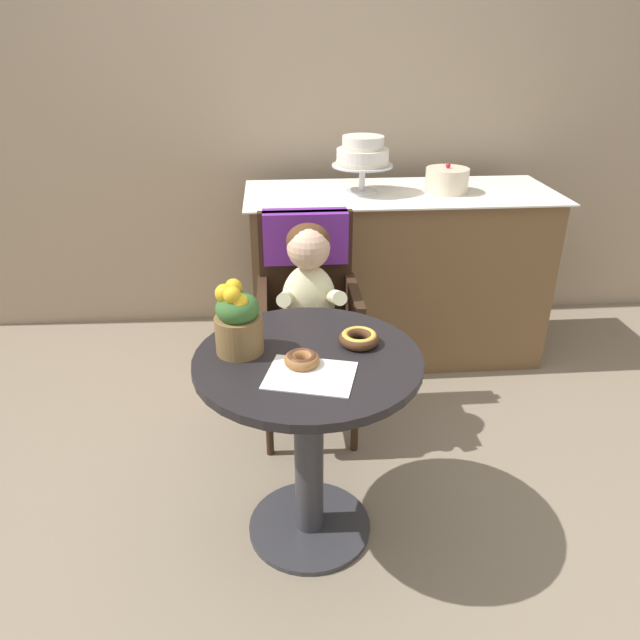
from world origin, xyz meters
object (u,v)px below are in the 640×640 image
seated_child (309,296)px  donut_mid (359,338)px  flower_vase (238,319)px  wicker_chair (307,289)px  donut_front (302,359)px  tiered_cake_stand (363,155)px  round_layer_cake (447,180)px  cafe_table (308,412)px

seated_child → donut_mid: (0.13, -0.49, 0.06)m
donut_mid → flower_vase: 0.39m
wicker_chair → seated_child: bearing=-87.9°
donut_front → tiered_cake_stand: tiered_cake_stand is taller
flower_vase → round_layer_cake: size_ratio=1.10×
wicker_chair → round_layer_cake: 0.98m
seated_child → tiered_cake_stand: 0.90m
donut_mid → flower_vase: size_ratio=0.55×
seated_child → donut_front: bearing=-95.8°
donut_front → round_layer_cake: bearing=59.2°
tiered_cake_stand → round_layer_cake: bearing=-2.6°
cafe_table → seated_child: seated_child is taller
cafe_table → tiered_cake_stand: size_ratio=2.40×
wicker_chair → donut_mid: (0.13, -0.65, 0.10)m
wicker_chair → tiered_cake_stand: (0.31, 0.59, 0.44)m
donut_mid → donut_front: bearing=-148.1°
seated_child → donut_mid: seated_child is taller
cafe_table → round_layer_cake: bearing=58.9°
round_layer_cake → cafe_table: bearing=-121.1°
flower_vase → seated_child: bearing=63.5°
cafe_table → donut_mid: donut_mid is taller
cafe_table → donut_front: (-0.02, -0.05, 0.23)m
donut_front → donut_mid: size_ratio=0.83×
wicker_chair → flower_vase: bearing=-108.8°
wicker_chair → flower_vase: flower_vase is taller
donut_front → seated_child: bearing=84.2°
cafe_table → seated_child: 0.58m
cafe_table → seated_child: size_ratio=0.99×
tiered_cake_stand → round_layer_cake: tiered_cake_stand is taller
donut_front → wicker_chair: bearing=85.4°
donut_mid → tiered_cake_stand: 1.29m
donut_front → cafe_table: bearing=68.0°
tiered_cake_stand → round_layer_cake: size_ratio=1.41×
cafe_table → donut_front: donut_front is taller
seated_child → flower_vase: 0.59m
flower_vase → tiered_cake_stand: bearing=65.8°
seated_child → round_layer_cake: (0.73, 0.73, 0.28)m
donut_mid → seated_child: bearing=104.8°
seated_child → donut_front: seated_child is taller
round_layer_cake → tiered_cake_stand: bearing=177.4°
cafe_table → donut_mid: bearing=21.2°
cafe_table → flower_vase: size_ratio=3.05×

